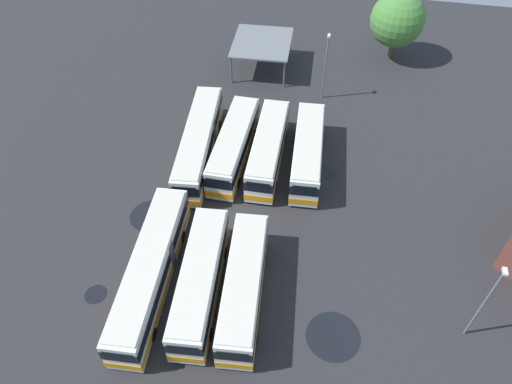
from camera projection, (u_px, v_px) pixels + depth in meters
ground_plane at (239, 218)px, 41.51m from camera, size 93.24×93.24×0.00m
bus_row0_slot0 at (199, 142)px, 45.71m from camera, size 14.36×4.19×3.41m
bus_row0_slot1 at (234, 145)px, 45.37m from camera, size 11.68×2.64×3.41m
bus_row0_slot2 at (268, 149)px, 45.05m from camera, size 11.52×2.97×3.41m
bus_row0_slot3 at (308, 152)px, 44.73m from camera, size 11.43×3.37×3.41m
bus_row1_slot0 at (151, 270)px, 35.70m from camera, size 14.31×3.64×3.41m
bus_row1_slot1 at (200, 280)px, 35.07m from camera, size 11.65×3.71×3.41m
bus_row1_slot2 at (244, 286)px, 34.73m from camera, size 11.49×3.69×3.41m
maintenance_shelter at (262, 43)px, 55.44m from camera, size 8.08×7.10×3.49m
lamp_post_mid_lot at (485, 301)px, 31.01m from camera, size 0.56×0.28×7.83m
lamp_post_near_entrance at (326, 64)px, 50.64m from camera, size 0.56×0.28×7.61m
tree_west_edge at (397, 20)px, 55.86m from camera, size 6.32×6.32×8.14m
puddle_back_corner at (325, 173)px, 45.40m from camera, size 2.03×2.03×0.01m
puddle_between_rows at (96, 294)px, 36.31m from camera, size 1.71×1.71×0.01m
puddle_near_shelter at (151, 216)px, 41.70m from camera, size 3.62×3.62×0.01m
puddle_front_lane at (333, 336)px, 33.96m from camera, size 3.91×3.91×0.01m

